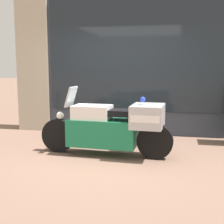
% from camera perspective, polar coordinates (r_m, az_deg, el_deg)
% --- Properties ---
extents(ground_plane, '(60.00, 60.00, 0.00)m').
position_cam_1_polar(ground_plane, '(5.57, -1.01, -7.97)').
color(ground_plane, '#7A5B4C').
extents(shop_building, '(5.22, 0.55, 3.54)m').
position_cam_1_polar(shop_building, '(7.37, -0.40, 10.08)').
color(shop_building, '#333842').
rests_on(shop_building, ground).
extents(window_display, '(3.97, 0.30, 2.13)m').
position_cam_1_polar(window_display, '(7.37, 4.92, 0.06)').
color(window_display, slate).
rests_on(window_display, ground).
extents(paramedic_motorcycle, '(2.39, 0.72, 1.21)m').
position_cam_1_polar(paramedic_motorcycle, '(5.45, 0.19, -2.55)').
color(paramedic_motorcycle, black).
rests_on(paramedic_motorcycle, ground).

